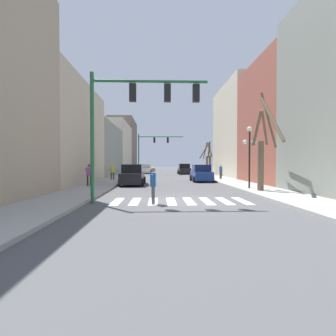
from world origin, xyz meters
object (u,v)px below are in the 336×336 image
object	(u,v)px
pedestrian_on_right_sidewalk	(221,170)
pedestrian_crossing_street	(112,171)
car_at_intersection	(184,169)
traffic_signal_far	(152,145)
pedestrian_on_left_sidewalk	(89,173)
street_tree_right_mid	(263,147)
street_tree_left_mid	(209,159)
traffic_signal_near	(135,107)
street_tree_right_far	(207,160)
car_parked_right_far	(133,175)
car_parked_right_near	(201,174)
pedestrian_near_right_corner	(153,182)
street_lamp_right_corner	(250,145)
car_driving_toward_lane	(146,169)

from	to	relation	value
pedestrian_on_right_sidewalk	pedestrian_crossing_street	xyz separation A→B (m)	(-11.83, -0.93, 0.00)
car_at_intersection	pedestrian_on_right_sidewalk	size ratio (longest dim) A/B	2.70
traffic_signal_far	pedestrian_on_left_sidewalk	xyz separation A→B (m)	(-4.23, -21.73, -3.59)
street_tree_right_mid	street_tree_left_mid	world-z (taller)	street_tree_right_mid
traffic_signal_far	street_tree_left_mid	world-z (taller)	traffic_signal_far
traffic_signal_near	street_tree_right_far	size ratio (longest dim) A/B	1.27
traffic_signal_far	car_at_intersection	xyz separation A→B (m)	(5.46, 2.43, -3.91)
car_parked_right_far	street_tree_right_far	xyz separation A→B (m)	(9.55, 16.23, 1.58)
traffic_signal_near	pedestrian_on_left_sidewalk	world-z (taller)	traffic_signal_near
traffic_signal_far	pedestrian_on_right_sidewalk	bearing A→B (deg)	-58.41
pedestrian_on_left_sidewalk	street_tree_right_far	xyz separation A→B (m)	(12.61, 19.00, 1.26)
traffic_signal_far	car_parked_right_far	bearing A→B (deg)	-93.51
car_parked_right_near	traffic_signal_far	bearing A→B (deg)	20.01
street_tree_left_mid	street_tree_right_far	bearing A→B (deg)	85.33
pedestrian_crossing_street	street_tree_left_mid	world-z (taller)	street_tree_left_mid
pedestrian_near_right_corner	pedestrian_crossing_street	world-z (taller)	pedestrian_crossing_street
car_parked_right_far	pedestrian_on_right_sidewalk	bearing A→B (deg)	-57.15
car_parked_right_near	car_parked_right_far	xyz separation A→B (m)	(-6.67, -3.85, 0.03)
street_lamp_right_corner	traffic_signal_far	bearing A→B (deg)	107.30
car_driving_toward_lane	street_tree_right_mid	distance (m)	33.00
car_parked_right_far	street_lamp_right_corner	bearing A→B (deg)	-119.75
car_parked_right_near	traffic_signal_near	bearing A→B (deg)	158.71
traffic_signal_far	traffic_signal_near	bearing A→B (deg)	-90.09
car_parked_right_near	street_tree_right_mid	size ratio (longest dim) A/B	0.65
pedestrian_near_right_corner	pedestrian_crossing_street	bearing A→B (deg)	23.19
traffic_signal_far	car_driving_toward_lane	bearing A→B (deg)	100.97
pedestrian_on_left_sidewalk	street_lamp_right_corner	bearing A→B (deg)	-166.63
traffic_signal_near	pedestrian_on_right_sidewalk	bearing A→B (deg)	63.71
car_parked_right_near	pedestrian_on_left_sidewalk	bearing A→B (deg)	124.21
car_parked_right_near	street_tree_right_far	world-z (taller)	street_tree_right_far
street_lamp_right_corner	pedestrian_near_right_corner	size ratio (longest dim) A/B	2.48
traffic_signal_near	street_tree_right_mid	bearing A→B (deg)	26.56
street_tree_right_mid	street_tree_right_far	size ratio (longest dim) A/B	1.29
street_lamp_right_corner	car_driving_toward_lane	bearing A→B (deg)	106.02
car_parked_right_near	car_parked_right_far	distance (m)	7.70
street_lamp_right_corner	car_parked_right_far	xyz separation A→B (m)	(-8.60, 4.92, -2.37)
car_driving_toward_lane	street_lamp_right_corner	bearing A→B (deg)	-163.98
street_lamp_right_corner	pedestrian_crossing_street	world-z (taller)	street_lamp_right_corner
car_parked_right_near	pedestrian_near_right_corner	size ratio (longest dim) A/B	2.38
car_at_intersection	street_tree_right_mid	bearing A→B (deg)	-175.27
street_tree_right_mid	street_tree_left_mid	distance (m)	19.85
traffic_signal_near	car_driving_toward_lane	size ratio (longest dim) A/B	1.29
traffic_signal_near	traffic_signal_far	xyz separation A→B (m)	(0.05, 29.35, 0.17)
street_tree_right_mid	traffic_signal_near	bearing A→B (deg)	-153.44
traffic_signal_near	pedestrian_near_right_corner	xyz separation A→B (m)	(0.88, -0.39, -3.54)
car_parked_right_near	pedestrian_on_right_sidewalk	xyz separation A→B (m)	(2.51, 2.08, 0.28)
pedestrian_on_right_sidewalk	traffic_signal_far	bearing A→B (deg)	17.00
traffic_signal_near	street_tree_left_mid	size ratio (longest dim) A/B	1.29
traffic_signal_far	pedestrian_crossing_street	bearing A→B (deg)	-105.29
pedestrian_on_right_sidewalk	pedestrian_on_left_sidewalk	bearing A→B (deg)	110.79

